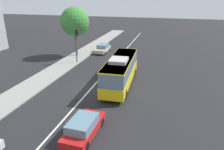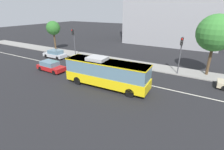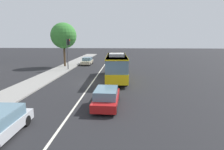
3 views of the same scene
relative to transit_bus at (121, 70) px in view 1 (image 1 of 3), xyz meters
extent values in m
plane|color=black|center=(-2.03, 2.88, -1.81)|extent=(160.00, 160.00, 0.00)
cube|color=gray|center=(-2.03, 9.60, -1.74)|extent=(80.00, 3.40, 0.14)
cube|color=silver|center=(-2.03, 2.88, -1.80)|extent=(76.00, 0.16, 0.01)
cube|color=yellow|center=(0.02, 0.00, -0.83)|extent=(10.09, 2.91, 1.10)
cube|color=slate|center=(0.02, 0.00, 0.50)|extent=(9.89, 2.82, 1.58)
cube|color=yellow|center=(0.02, 0.00, 1.23)|extent=(9.99, 2.88, 0.12)
cube|color=#B2B2B2|center=(-1.17, -0.05, 1.47)|extent=(2.27, 1.89, 0.36)
cylinder|color=black|center=(3.38, 1.24, -1.31)|extent=(1.01, 0.34, 1.00)
cylinder|color=black|center=(3.47, -0.96, -1.31)|extent=(1.01, 0.34, 1.00)
cylinder|color=black|center=(-3.42, 0.96, -1.31)|extent=(1.01, 0.34, 1.00)
cylinder|color=black|center=(-3.33, -1.24, -1.31)|extent=(1.01, 0.34, 1.00)
cube|color=#B21919|center=(-9.83, 0.42, -1.29)|extent=(4.55, 1.93, 0.60)
cube|color=slate|center=(-10.08, 0.43, -0.67)|extent=(2.57, 1.73, 0.64)
cylinder|color=black|center=(-8.30, 1.18, -1.49)|extent=(0.65, 0.24, 0.64)
cylinder|color=black|center=(-8.35, -0.42, -1.49)|extent=(0.65, 0.24, 0.64)
cylinder|color=black|center=(-11.30, 1.27, -1.49)|extent=(0.65, 0.24, 0.64)
cylinder|color=black|center=(-11.35, -0.33, -1.49)|extent=(0.65, 0.24, 0.64)
cube|color=#C6B793|center=(13.50, 6.48, -1.29)|extent=(4.51, 1.82, 0.60)
cube|color=slate|center=(13.75, 6.49, -0.67)|extent=(2.53, 1.67, 0.64)
cylinder|color=black|center=(12.00, 5.68, -1.49)|extent=(0.64, 0.22, 0.64)
cylinder|color=black|center=(11.99, 7.28, -1.49)|extent=(0.64, 0.22, 0.64)
cylinder|color=black|center=(15.00, 5.69, -1.49)|extent=(0.64, 0.22, 0.64)
cylinder|color=black|center=(14.99, 7.29, -1.49)|extent=(0.64, 0.22, 0.64)
cylinder|color=#47474C|center=(6.51, 8.37, 0.79)|extent=(0.16, 0.16, 5.20)
cube|color=black|center=(6.51, 8.09, 2.84)|extent=(0.32, 0.28, 0.96)
sphere|color=red|center=(6.52, 7.94, 3.16)|extent=(0.22, 0.22, 0.22)
sphere|color=#2D2D2D|center=(6.52, 7.94, 2.84)|extent=(0.22, 0.22, 0.22)
sphere|color=#2D2D2D|center=(6.52, 7.94, 2.52)|extent=(0.22, 0.22, 0.22)
cylinder|color=#4C3823|center=(10.05, 10.01, 0.19)|extent=(0.36, 0.36, 4.00)
sphere|color=#387F33|center=(10.05, 10.01, 3.93)|extent=(4.64, 4.64, 4.64)
camera|label=1|loc=(-21.94, -5.05, 7.95)|focal=33.87mm
camera|label=2|loc=(9.60, -15.17, 6.77)|focal=26.80mm
camera|label=3|loc=(-23.72, -0.84, 3.44)|focal=29.75mm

